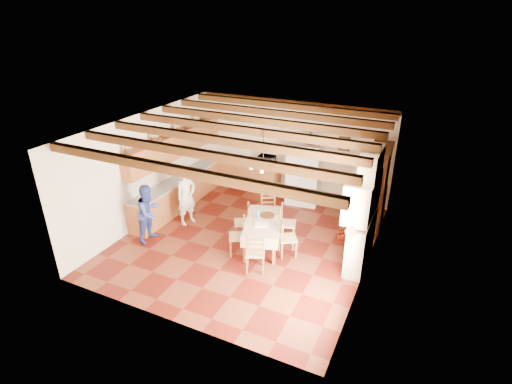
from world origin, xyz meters
TOP-DOWN VIEW (x-y plane):
  - floor at (0.00, 0.00)m, footprint 6.00×6.50m
  - ceiling at (0.00, 0.00)m, footprint 6.00×6.50m
  - wall_back at (0.00, 3.26)m, footprint 6.00×0.02m
  - wall_front at (0.00, -3.26)m, footprint 6.00×0.02m
  - wall_left at (-3.01, 0.00)m, footprint 0.02×6.50m
  - wall_right at (3.01, 0.00)m, footprint 0.02×6.50m
  - ceiling_beams at (0.00, 0.00)m, footprint 6.00×6.30m
  - lower_cabinets_left at (-2.70, 1.05)m, footprint 0.60×4.30m
  - lower_cabinets_back at (-1.55, 2.95)m, footprint 2.30×0.60m
  - countertop_left at (-2.70, 1.05)m, footprint 0.62×4.30m
  - countertop_back at (-1.55, 2.95)m, footprint 2.34×0.62m
  - backsplash_left at (-2.98, 1.05)m, footprint 0.03×4.30m
  - backsplash_back at (-1.55, 3.23)m, footprint 2.30×0.03m
  - upper_cabinets at (-2.83, 1.05)m, footprint 0.35×4.20m
  - fireplace at (2.72, 0.20)m, footprint 0.56×1.60m
  - wall_picture at (1.55, 3.23)m, footprint 0.34×0.03m
  - refrigerator at (0.55, 2.71)m, footprint 1.02×0.87m
  - hutch at (2.75, 2.16)m, footprint 0.58×1.27m
  - dining_table at (0.48, -0.11)m, footprint 1.32×1.83m
  - chandelier at (0.48, -0.11)m, footprint 0.47×0.47m
  - chair_left_near at (0.06, -0.65)m, footprint 0.55×0.56m
  - chair_left_far at (-0.16, 0.02)m, footprint 0.56×0.56m
  - chair_right_near at (1.17, -0.19)m, footprint 0.56×0.57m
  - chair_right_far at (0.92, 0.46)m, footprint 0.50×0.51m
  - chair_end_near at (0.74, -1.09)m, footprint 0.54×0.53m
  - chair_end_far at (0.21, 0.88)m, footprint 0.57×0.56m
  - person_man at (-1.89, 0.10)m, footprint 0.56×0.68m
  - person_woman_blue at (-2.25, -1.02)m, footprint 0.59×0.75m
  - person_woman_red at (2.23, 1.23)m, footprint 0.66×1.08m
  - microwave at (-0.78, 2.95)m, footprint 0.54×0.37m
  - fridge_vase at (0.68, 2.71)m, footprint 0.36×0.36m

SIDE VIEW (x-z plane):
  - floor at x=0.00m, z-range -0.02..0.00m
  - lower_cabinets_left at x=-2.70m, z-range 0.00..0.86m
  - lower_cabinets_back at x=-1.55m, z-range 0.00..0.86m
  - chair_left_near at x=0.06m, z-range 0.00..0.96m
  - chair_left_far at x=-0.16m, z-range 0.00..0.96m
  - chair_right_near at x=1.17m, z-range 0.00..0.96m
  - chair_right_far at x=0.92m, z-range 0.00..0.96m
  - chair_end_near at x=0.74m, z-range 0.00..0.96m
  - chair_end_far at x=0.21m, z-range 0.00..0.96m
  - dining_table at x=0.48m, z-range 0.28..1.00m
  - person_woman_blue at x=-2.25m, z-range 0.00..1.52m
  - person_man at x=-1.89m, z-range 0.00..1.60m
  - person_woman_red at x=2.23m, z-range 0.00..1.72m
  - countertop_left at x=-2.70m, z-range 0.86..0.90m
  - countertop_back at x=-1.55m, z-range 0.86..0.90m
  - refrigerator at x=0.55m, z-range 0.00..1.89m
  - microwave at x=-0.78m, z-range 0.90..1.20m
  - hutch at x=2.75m, z-range 0.00..2.26m
  - backsplash_left at x=-2.98m, z-range 0.90..1.50m
  - backsplash_back at x=-1.55m, z-range 0.90..1.50m
  - fireplace at x=2.72m, z-range 0.00..2.80m
  - wall_back at x=0.00m, z-range 0.00..3.00m
  - wall_front at x=0.00m, z-range 0.00..3.00m
  - wall_left at x=-3.01m, z-range 0.00..3.00m
  - wall_right at x=3.01m, z-range 0.00..3.00m
  - upper_cabinets at x=-2.83m, z-range 1.50..2.20m
  - wall_picture at x=1.55m, z-range 1.64..2.06m
  - fridge_vase at x=0.68m, z-range 1.89..2.23m
  - chandelier at x=0.48m, z-range 2.23..2.27m
  - ceiling_beams at x=0.00m, z-range 2.83..2.99m
  - ceiling at x=0.00m, z-range 3.00..3.02m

